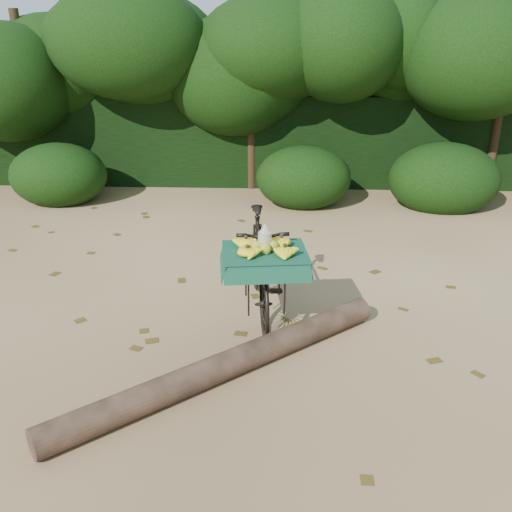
{
  "coord_description": "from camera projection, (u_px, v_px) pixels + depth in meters",
  "views": [
    {
      "loc": [
        1.07,
        -5.31,
        2.87
      ],
      "look_at": [
        0.84,
        -0.17,
        0.78
      ],
      "focal_mm": 38.0,
      "sensor_mm": 36.0,
      "label": 1
    }
  ],
  "objects": [
    {
      "name": "hedge_backdrop",
      "position": [
        230.0,
        136.0,
        11.53
      ],
      "size": [
        26.0,
        1.8,
        1.8
      ],
      "primitive_type": "cube",
      "color": "black",
      "rests_on": "ground"
    },
    {
      "name": "leaf_litter",
      "position": [
        191.0,
        288.0,
        6.64
      ],
      "size": [
        7.0,
        7.3,
        0.01
      ],
      "primitive_type": null,
      "color": "#4E3B14",
      "rests_on": "ground"
    },
    {
      "name": "bush_clumps",
      "position": [
        248.0,
        180.0,
        9.83
      ],
      "size": [
        8.8,
        1.7,
        0.9
      ],
      "primitive_type": null,
      "color": "black",
      "rests_on": "ground"
    },
    {
      "name": "fallen_log",
      "position": [
        229.0,
        364.0,
        4.89
      ],
      "size": [
        2.84,
        2.43,
        0.25
      ],
      "primitive_type": "cylinder",
      "rotation": [
        1.57,
        0.0,
        -0.87
      ],
      "color": "brown",
      "rests_on": "ground"
    },
    {
      "name": "ground",
      "position": [
        182.0,
        314.0,
        6.04
      ],
      "size": [
        80.0,
        80.0,
        0.0
      ],
      "primitive_type": "plane",
      "color": "tan",
      "rests_on": "ground"
    },
    {
      "name": "vendor_bicycle",
      "position": [
        260.0,
        263.0,
        5.89
      ],
      "size": [
        0.89,
        1.94,
        1.14
      ],
      "rotation": [
        0.0,
        0.0,
        0.12
      ],
      "color": "black",
      "rests_on": "ground"
    },
    {
      "name": "tree_row",
      "position": [
        192.0,
        85.0,
        10.41
      ],
      "size": [
        14.5,
        2.0,
        4.0
      ],
      "primitive_type": null,
      "color": "black",
      "rests_on": "ground"
    }
  ]
}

